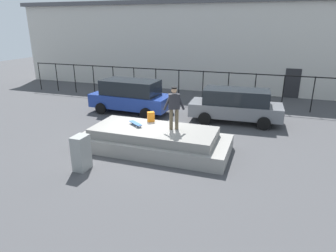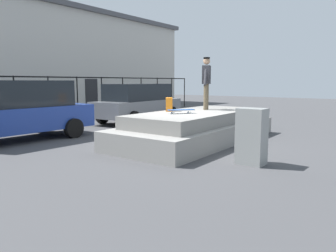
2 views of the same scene
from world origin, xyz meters
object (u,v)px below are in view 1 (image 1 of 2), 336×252
at_px(skateboarder, 174,105).
at_px(car_grey_hatchback_mid, 236,105).
at_px(skateboard, 136,123).
at_px(backpack, 151,117).
at_px(car_blue_hatchback_near, 131,96).
at_px(utility_box, 81,153).

xyz_separation_m(skateboarder, car_grey_hatchback_mid, (1.86, 4.58, -0.98)).
bearing_deg(car_grey_hatchback_mid, skateboarder, -112.06).
xyz_separation_m(skateboard, backpack, (0.39, 0.71, 0.11)).
distance_m(skateboard, car_grey_hatchback_mid, 5.83).
height_order(skateboarder, car_blue_hatchback_near, skateboarder).
bearing_deg(utility_box, skateboarder, 47.52).
bearing_deg(backpack, utility_box, -149.39).
bearing_deg(car_blue_hatchback_near, utility_box, -78.03).
distance_m(skateboarder, car_blue_hatchback_near, 6.08).
bearing_deg(skateboarder, car_blue_hatchback_near, 132.26).
bearing_deg(utility_box, backpack, 69.55).
relative_size(backpack, car_blue_hatchback_near, 0.09).
distance_m(skateboarder, utility_box, 3.86).
bearing_deg(car_blue_hatchback_near, skateboard, -61.97).
distance_m(car_grey_hatchback_mid, utility_box, 8.43).
distance_m(car_blue_hatchback_near, utility_box, 7.22).
relative_size(skateboarder, car_blue_hatchback_near, 0.36).
bearing_deg(car_grey_hatchback_mid, backpack, -127.83).
distance_m(backpack, utility_box, 3.51).
distance_m(skateboarder, car_grey_hatchback_mid, 5.04).
height_order(skateboarder, backpack, skateboarder).
height_order(backpack, utility_box, backpack).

